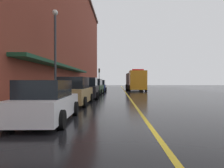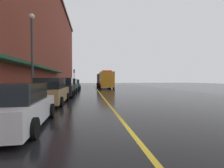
# 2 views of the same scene
# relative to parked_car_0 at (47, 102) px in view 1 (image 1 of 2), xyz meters

# --- Properties ---
(ground_plane) EXTENTS (112.00, 112.00, 0.00)m
(ground_plane) POSITION_rel_parked_car_0_xyz_m (3.90, 23.70, -0.76)
(ground_plane) COLOR black
(sidewalk_left) EXTENTS (2.40, 70.00, 0.15)m
(sidewalk_left) POSITION_rel_parked_car_0_xyz_m (-2.30, 23.70, -0.68)
(sidewalk_left) COLOR #ADA8A0
(sidewalk_left) RESTS_ON ground
(lane_center_stripe) EXTENTS (0.16, 70.00, 0.01)m
(lane_center_stripe) POSITION_rel_parked_car_0_xyz_m (3.90, 23.70, -0.75)
(lane_center_stripe) COLOR gold
(lane_center_stripe) RESTS_ON ground
(brick_building_left) EXTENTS (13.46, 64.00, 19.61)m
(brick_building_left) POSITION_rel_parked_car_0_xyz_m (-9.65, 22.70, 9.05)
(brick_building_left) COLOR brown
(brick_building_left) RESTS_ON ground
(parked_car_0) EXTENTS (2.10, 4.51, 1.61)m
(parked_car_0) POSITION_rel_parked_car_0_xyz_m (0.00, 0.00, 0.00)
(parked_car_0) COLOR silver
(parked_car_0) RESTS_ON ground
(parked_car_1) EXTENTS (2.05, 4.79, 1.85)m
(parked_car_1) POSITION_rel_parked_car_0_xyz_m (-0.14, 5.97, 0.10)
(parked_car_1) COLOR #A5844C
(parked_car_1) RESTS_ON ground
(parked_car_2) EXTENTS (2.08, 4.86, 1.92)m
(parked_car_2) POSITION_rel_parked_car_0_xyz_m (-0.01, 11.47, 0.13)
(parked_car_2) COLOR black
(parked_car_2) RESTS_ON ground
(parked_car_3) EXTENTS (2.14, 4.82, 1.88)m
(parked_car_3) POSITION_rel_parked_car_0_xyz_m (-0.05, 17.38, 0.11)
(parked_car_3) COLOR #2D5133
(parked_car_3) RESTS_ON ground
(parked_car_4) EXTENTS (2.08, 4.64, 1.77)m
(parked_car_4) POSITION_rel_parked_car_0_xyz_m (0.02, 23.45, 0.07)
(parked_car_4) COLOR navy
(parked_car_4) RESTS_ON ground
(utility_truck) EXTENTS (3.09, 9.34, 3.46)m
(utility_truck) POSITION_rel_parked_car_0_xyz_m (5.78, 27.52, 0.90)
(utility_truck) COLOR orange
(utility_truck) RESTS_ON ground
(parking_meter_0) EXTENTS (0.14, 0.18, 1.33)m
(parking_meter_0) POSITION_rel_parked_car_0_xyz_m (-1.45, 19.17, 0.30)
(parking_meter_0) COLOR #4C4C51
(parking_meter_0) RESTS_ON sidewalk_left
(parking_meter_1) EXTENTS (0.14, 0.18, 1.33)m
(parking_meter_1) POSITION_rel_parked_car_0_xyz_m (-1.45, 6.98, 0.30)
(parking_meter_1) COLOR #4C4C51
(parking_meter_1) RESTS_ON sidewalk_left
(street_lamp_left) EXTENTS (0.44, 0.44, 6.94)m
(street_lamp_left) POSITION_rel_parked_car_0_xyz_m (-2.05, 7.87, 3.64)
(street_lamp_left) COLOR #33383D
(street_lamp_left) RESTS_ON sidewalk_left
(traffic_light_near) EXTENTS (0.38, 0.36, 4.30)m
(traffic_light_near) POSITION_rel_parked_car_0_xyz_m (-1.39, 38.38, 2.40)
(traffic_light_near) COLOR #232326
(traffic_light_near) RESTS_ON sidewalk_left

